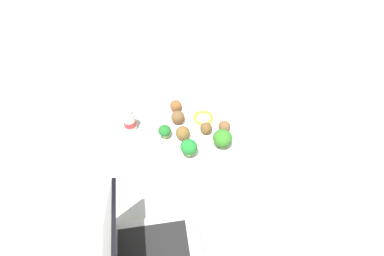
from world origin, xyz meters
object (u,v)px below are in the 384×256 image
Objects in this scene: broccoli_floret_far_rim at (189,147)px; broccoli_floret_mid_right at (222,138)px; meatball_front_left at (178,117)px; yogurt_bottle at (130,121)px; meatball_front_right at (176,106)px; napkin at (276,152)px; plate at (192,134)px; knife at (279,156)px; meatball_far_rim at (206,128)px; pepper_ring_center at (203,118)px; broccoli_floret_center at (165,131)px; fork at (278,146)px; meatball_center at (224,126)px; meatball_back_right at (183,133)px.

broccoli_floret_mid_right is at bearing 30.41° from broccoli_floret_far_rim.
meatball_front_left is 0.14m from yogurt_bottle.
meatball_front_right is 0.33m from napkin.
broccoli_floret_mid_right reaches higher than meatball_front_left.
broccoli_floret_mid_right is 0.10m from broccoli_floret_far_rim.
plate is 0.25m from knife.
meatball_front_left is at bearing 17.16° from yogurt_bottle.
knife is at bearing -10.42° from meatball_far_rim.
pepper_ring_center is at bearing 18.55° from yogurt_bottle.
broccoli_floret_center is 0.57× the size of yogurt_bottle.
fork is (0.16, 0.04, -0.04)m from broccoli_floret_mid_right.
plate is 6.43× the size of broccoli_floret_center.
broccoli_floret_far_rim is at bearing -149.59° from broccoli_floret_mid_right.
fork is at bearing 13.59° from broccoli_floret_mid_right.
fork is at bearing 6.75° from broccoli_floret_center.
pepper_ring_center is at bearing 158.43° from knife.
knife is (0.30, -0.06, -0.03)m from meatball_front_left.
broccoli_floret_far_rim is at bearing -127.49° from meatball_center.
plate is at bearing -50.77° from meatball_front_right.
broccoli_floret_far_rim is 1.51× the size of meatball_front_right.
meatball_back_right is at bearing 9.32° from broccoli_floret_center.
fork is at bearing -0.86° from meatball_far_rim.
meatball_front_left is 0.67× the size of pepper_ring_center.
pepper_ring_center is at bearing 62.06° from meatball_back_right.
meatball_far_rim is 0.21m from fork.
broccoli_floret_center is 0.05m from meatball_back_right.
napkin is at bearing 116.48° from knife.
meatball_back_right is at bearing 175.81° from broccoli_floret_mid_right.
pepper_ring_center is at bearing 126.54° from broccoli_floret_mid_right.
meatball_front_right reaches higher than fork.
broccoli_floret_center reaches higher than meatball_back_right.
meatball_back_right is 0.24× the size of napkin.
knife is 1.92× the size of yogurt_bottle.
broccoli_floret_mid_right is 0.28m from yogurt_bottle.
plate is 0.11m from meatball_front_right.
meatball_front_left is 0.14m from meatball_center.
broccoli_floret_far_rim is at bearing -65.74° from meatball_front_right.
meatball_far_rim is (0.04, 0.01, 0.03)m from plate.
broccoli_floret_center reaches higher than pepper_ring_center.
yogurt_bottle is at bearing 177.23° from knife.
meatball_back_right is 0.28m from knife.
meatball_front_left is at bearing 115.39° from meatball_back_right.
meatball_far_rim is at bearing 4.58° from yogurt_bottle.
plate is at bearing -163.55° from meatball_center.
meatball_front_left is 1.17× the size of meatball_center.
meatball_back_right is at bearing -151.88° from meatball_far_rim.
meatball_center is at bearing 165.67° from napkin.
meatball_back_right is at bearing 116.96° from broccoli_floret_far_rim.
meatball_far_rim is at bearing 13.14° from plate.
broccoli_floret_far_rim is 0.21m from yogurt_bottle.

